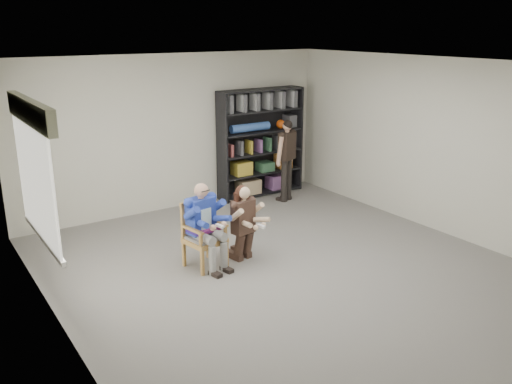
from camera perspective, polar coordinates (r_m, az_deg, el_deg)
room_shell at (r=7.04m, az=4.07°, el=1.79°), size 6.00×7.00×2.80m
floor at (r=7.53m, az=3.84°, el=-8.54°), size 6.00×7.00×0.01m
window_left at (r=6.67m, az=-22.10°, el=1.74°), size 0.16×2.00×1.75m
armchair at (r=7.57m, az=-5.42°, el=-4.54°), size 0.63×0.61×0.94m
seated_man at (r=7.52m, az=-5.45°, el=-3.54°), size 0.65×0.81×1.22m
kneeling_woman at (r=7.72m, az=-1.22°, el=-3.33°), size 0.59×0.82×1.12m
bookshelf at (r=10.67m, az=0.51°, el=5.20°), size 1.80×0.38×2.10m
standing_man at (r=10.33m, az=3.25°, el=3.29°), size 0.55×0.43×1.58m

